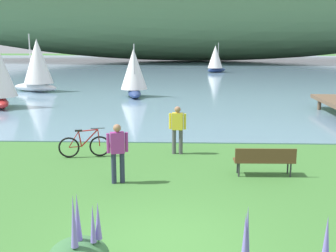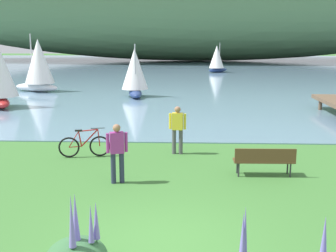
{
  "view_description": "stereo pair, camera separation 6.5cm",
  "coord_description": "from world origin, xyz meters",
  "px_view_note": "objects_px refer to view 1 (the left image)",
  "views": [
    {
      "loc": [
        0.37,
        -8.05,
        4.08
      ],
      "look_at": [
        -0.19,
        6.76,
        1.0
      ],
      "focal_mm": 45.84,
      "sensor_mm": 36.0,
      "label": 1
    },
    {
      "loc": [
        0.43,
        -8.05,
        4.08
      ],
      "look_at": [
        -0.19,
        6.76,
        1.0
      ],
      "focal_mm": 45.84,
      "sensor_mm": 36.0,
      "label": 2
    }
  ],
  "objects_px": {
    "person_on_the_grass": "(118,150)",
    "sailboat_far_off": "(134,72)",
    "bicycle_leaning_near_bench": "(85,146)",
    "person_at_shoreline": "(177,127)",
    "sailboat_nearest_to_shore": "(37,65)",
    "sailboat_toward_hillside": "(215,58)",
    "park_bench_near_camera": "(265,159)"
  },
  "relations": [
    {
      "from": "person_on_the_grass",
      "to": "sailboat_far_off",
      "type": "distance_m",
      "value": 17.75
    },
    {
      "from": "bicycle_leaning_near_bench",
      "to": "person_at_shoreline",
      "type": "bearing_deg",
      "value": 9.41
    },
    {
      "from": "person_at_shoreline",
      "to": "sailboat_far_off",
      "type": "distance_m",
      "value": 14.85
    },
    {
      "from": "person_at_shoreline",
      "to": "person_on_the_grass",
      "type": "relative_size",
      "value": 1.0
    },
    {
      "from": "sailboat_nearest_to_shore",
      "to": "bicycle_leaning_near_bench",
      "type": "bearing_deg",
      "value": -66.75
    },
    {
      "from": "bicycle_leaning_near_bench",
      "to": "person_on_the_grass",
      "type": "bearing_deg",
      "value": -59.33
    },
    {
      "from": "bicycle_leaning_near_bench",
      "to": "sailboat_toward_hillside",
      "type": "distance_m",
      "value": 36.91
    },
    {
      "from": "bicycle_leaning_near_bench",
      "to": "sailboat_nearest_to_shore",
      "type": "height_order",
      "value": "sailboat_nearest_to_shore"
    },
    {
      "from": "park_bench_near_camera",
      "to": "sailboat_far_off",
      "type": "xyz_separation_m",
      "value": [
        -5.85,
        16.87,
        1.21
      ]
    },
    {
      "from": "bicycle_leaning_near_bench",
      "to": "person_at_shoreline",
      "type": "xyz_separation_m",
      "value": [
        3.2,
        0.53,
        0.58
      ]
    },
    {
      "from": "person_at_shoreline",
      "to": "bicycle_leaning_near_bench",
      "type": "bearing_deg",
      "value": -170.59
    },
    {
      "from": "person_on_the_grass",
      "to": "sailboat_toward_hillside",
      "type": "xyz_separation_m",
      "value": [
        5.47,
        38.86,
        0.66
      ]
    },
    {
      "from": "park_bench_near_camera",
      "to": "person_at_shoreline",
      "type": "distance_m",
      "value": 3.59
    },
    {
      "from": "person_at_shoreline",
      "to": "sailboat_far_off",
      "type": "relative_size",
      "value": 0.47
    },
    {
      "from": "park_bench_near_camera",
      "to": "person_at_shoreline",
      "type": "relative_size",
      "value": 1.06
    },
    {
      "from": "park_bench_near_camera",
      "to": "sailboat_far_off",
      "type": "bearing_deg",
      "value": 109.14
    },
    {
      "from": "person_at_shoreline",
      "to": "sailboat_far_off",
      "type": "height_order",
      "value": "sailboat_far_off"
    },
    {
      "from": "sailboat_toward_hillside",
      "to": "person_on_the_grass",
      "type": "bearing_deg",
      "value": -98.02
    },
    {
      "from": "sailboat_toward_hillside",
      "to": "sailboat_far_off",
      "type": "xyz_separation_m",
      "value": [
        -7.06,
        -21.2,
        0.09
      ]
    },
    {
      "from": "bicycle_leaning_near_bench",
      "to": "sailboat_nearest_to_shore",
      "type": "xyz_separation_m",
      "value": [
        -7.54,
        17.54,
        1.66
      ]
    },
    {
      "from": "park_bench_near_camera",
      "to": "person_at_shoreline",
      "type": "bearing_deg",
      "value": 137.87
    },
    {
      "from": "sailboat_toward_hillside",
      "to": "sailboat_far_off",
      "type": "distance_m",
      "value": 22.35
    },
    {
      "from": "sailboat_far_off",
      "to": "park_bench_near_camera",
      "type": "bearing_deg",
      "value": -70.86
    },
    {
      "from": "park_bench_near_camera",
      "to": "bicycle_leaning_near_bench",
      "type": "relative_size",
      "value": 1.04
    },
    {
      "from": "bicycle_leaning_near_bench",
      "to": "sailboat_nearest_to_shore",
      "type": "bearing_deg",
      "value": 113.25
    },
    {
      "from": "sailboat_nearest_to_shore",
      "to": "sailboat_far_off",
      "type": "xyz_separation_m",
      "value": [
        7.52,
        -2.53,
        -0.32
      ]
    },
    {
      "from": "person_on_the_grass",
      "to": "sailboat_far_off",
      "type": "height_order",
      "value": "sailboat_far_off"
    },
    {
      "from": "bicycle_leaning_near_bench",
      "to": "sailboat_toward_hillside",
      "type": "bearing_deg",
      "value": 79.0
    },
    {
      "from": "sailboat_nearest_to_shore",
      "to": "sailboat_far_off",
      "type": "relative_size",
      "value": 1.19
    },
    {
      "from": "park_bench_near_camera",
      "to": "sailboat_toward_hillside",
      "type": "relative_size",
      "value": 0.53
    },
    {
      "from": "person_at_shoreline",
      "to": "sailboat_nearest_to_shore",
      "type": "bearing_deg",
      "value": 122.27
    },
    {
      "from": "person_at_shoreline",
      "to": "sailboat_nearest_to_shore",
      "type": "xyz_separation_m",
      "value": [
        -10.74,
        17.01,
        1.08
      ]
    }
  ]
}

